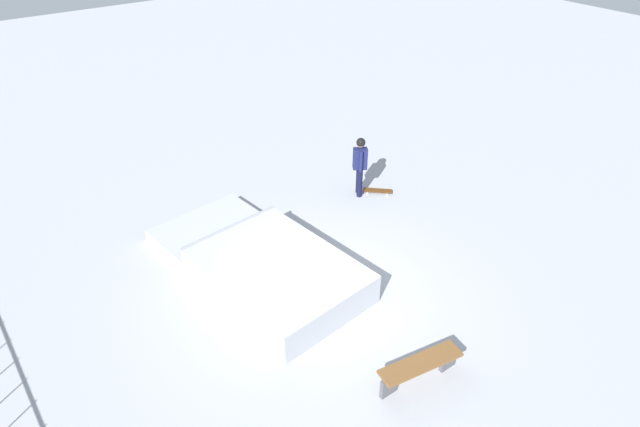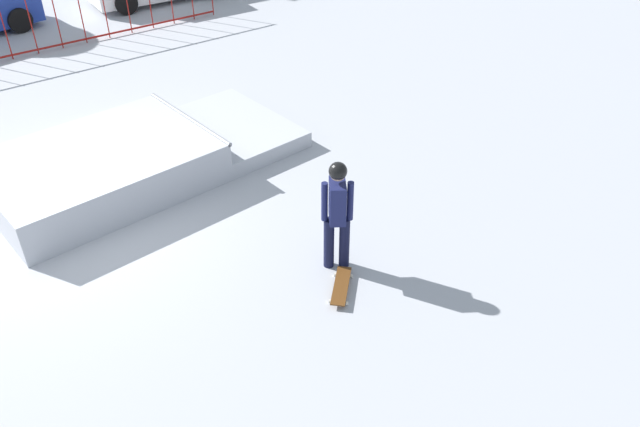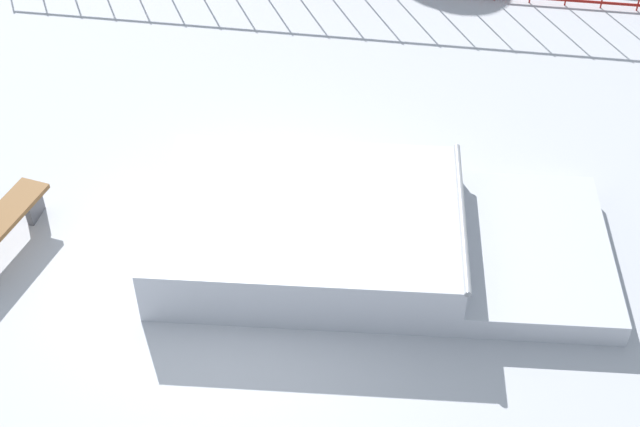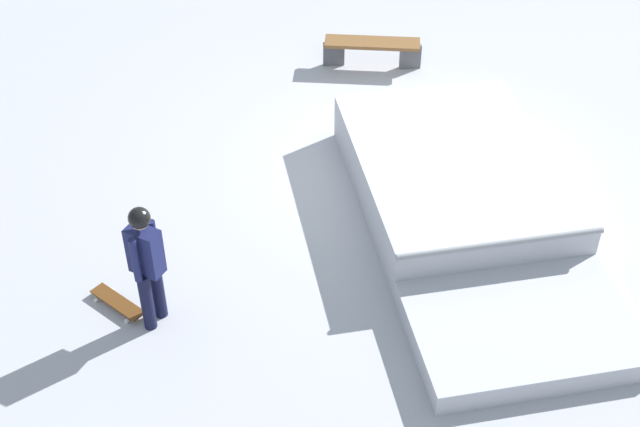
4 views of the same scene
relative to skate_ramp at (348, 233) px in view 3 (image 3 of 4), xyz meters
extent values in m
plane|color=#A8AAB2|center=(-1.23, -0.73, -0.32)|extent=(60.00, 60.00, 0.00)
cube|color=#B0B3BB|center=(-0.48, -0.05, 0.03)|extent=(3.87, 2.99, 0.70)
cube|color=#B0B3BB|center=(2.21, 0.25, -0.17)|extent=(2.08, 2.79, 0.30)
cylinder|color=gray|center=(1.31, 0.15, 0.38)|extent=(0.38, 2.59, 0.08)
cube|color=#4C4C51|center=(-4.02, -0.09, -0.11)|extent=(0.08, 0.36, 0.42)
camera|label=1|loc=(-8.48, 4.66, 7.68)|focal=30.81mm
camera|label=2|loc=(-2.74, -9.86, 5.76)|focal=36.45mm
camera|label=3|loc=(1.09, -7.74, 7.19)|focal=49.57mm
camera|label=4|loc=(9.09, -2.64, 7.49)|focal=49.92mm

